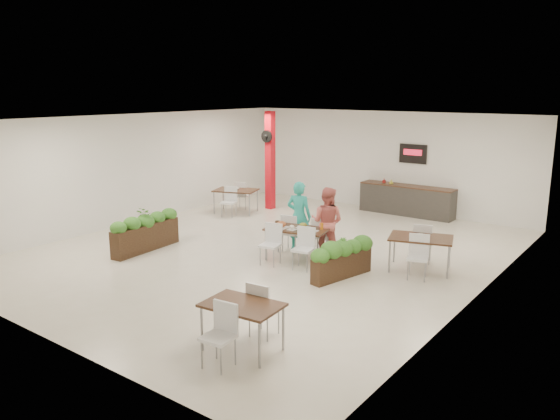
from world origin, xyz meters
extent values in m
plane|color=beige|center=(0.00, 0.00, 0.00)|extent=(12.00, 12.00, 0.00)
cube|color=white|center=(0.00, 6.00, 1.60)|extent=(10.00, 0.10, 3.20)
cube|color=white|center=(0.00, -6.00, 1.60)|extent=(10.00, 0.10, 3.20)
cube|color=white|center=(-5.00, 0.00, 1.60)|extent=(0.10, 12.00, 3.20)
cube|color=white|center=(5.00, 0.00, 1.60)|extent=(0.10, 12.00, 3.20)
cube|color=white|center=(0.00, 0.00, 3.20)|extent=(10.00, 12.00, 0.04)
cube|color=red|center=(-3.00, 3.80, 1.60)|extent=(0.25, 0.25, 3.20)
cylinder|color=black|center=(-3.00, 3.62, 2.40)|extent=(0.40, 0.06, 0.40)
sphere|color=black|center=(-3.00, 3.58, 2.40)|extent=(0.12, 0.12, 0.12)
cube|color=#2E2C29|center=(1.00, 5.65, 0.45)|extent=(3.00, 0.60, 0.90)
cube|color=#311A10|center=(1.00, 5.65, 0.92)|extent=(3.00, 0.62, 0.04)
cube|color=black|center=(1.00, 5.96, 1.90)|extent=(0.90, 0.04, 0.60)
cube|color=red|center=(1.00, 5.93, 1.95)|extent=(0.60, 0.02, 0.18)
imported|color=maroon|center=(0.20, 5.65, 1.04)|extent=(0.09, 0.09, 0.19)
imported|color=gold|center=(0.45, 5.65, 1.02)|extent=(0.13, 0.13, 0.17)
cube|color=#311A10|center=(0.90, -0.22, 0.73)|extent=(1.53, 1.07, 0.04)
cylinder|color=gray|center=(0.35, -0.68, 0.35)|extent=(0.04, 0.04, 0.71)
cylinder|color=gray|center=(1.60, -0.42, 0.35)|extent=(0.04, 0.04, 0.71)
cylinder|color=gray|center=(0.21, -0.02, 0.35)|extent=(0.04, 0.04, 0.71)
cylinder|color=gray|center=(1.46, 0.25, 0.35)|extent=(0.04, 0.04, 0.71)
cube|color=white|center=(0.39, 0.29, 0.45)|extent=(0.50, 0.50, 0.05)
cube|color=white|center=(0.43, 0.10, 0.70)|extent=(0.42, 0.13, 0.45)
cylinder|color=gray|center=(0.52, 0.49, 0.21)|extent=(0.02, 0.02, 0.43)
cylinder|color=gray|center=(0.19, 0.42, 0.21)|extent=(0.02, 0.02, 0.43)
cylinder|color=gray|center=(0.59, 0.16, 0.21)|extent=(0.02, 0.02, 0.43)
cylinder|color=gray|center=(0.26, 0.09, 0.21)|extent=(0.02, 0.02, 0.43)
cube|color=white|center=(1.17, 0.45, 0.45)|extent=(0.50, 0.50, 0.05)
cube|color=white|center=(1.21, 0.27, 0.70)|extent=(0.42, 0.13, 0.45)
cylinder|color=gray|center=(1.30, 0.65, 0.21)|extent=(0.02, 0.02, 0.43)
cylinder|color=gray|center=(0.97, 0.58, 0.21)|extent=(0.02, 0.02, 0.43)
cylinder|color=gray|center=(1.37, 0.32, 0.21)|extent=(0.02, 0.02, 0.43)
cylinder|color=gray|center=(1.04, 0.25, 0.21)|extent=(0.02, 0.02, 0.43)
cube|color=white|center=(0.64, -0.89, 0.45)|extent=(0.50, 0.50, 0.05)
cube|color=white|center=(0.60, -0.70, 0.70)|extent=(0.42, 0.13, 0.45)
cylinder|color=gray|center=(0.50, -1.09, 0.21)|extent=(0.02, 0.02, 0.43)
cylinder|color=gray|center=(0.84, -1.02, 0.21)|extent=(0.02, 0.02, 0.43)
cylinder|color=gray|center=(0.43, -0.76, 0.21)|extent=(0.02, 0.02, 0.43)
cylinder|color=gray|center=(0.77, -0.69, 0.21)|extent=(0.02, 0.02, 0.43)
cube|color=white|center=(1.42, -0.72, 0.45)|extent=(0.50, 0.50, 0.05)
cube|color=white|center=(1.38, -0.54, 0.70)|extent=(0.42, 0.13, 0.45)
cylinder|color=gray|center=(1.29, -0.92, 0.21)|extent=(0.02, 0.02, 0.43)
cylinder|color=gray|center=(1.62, -0.85, 0.21)|extent=(0.02, 0.02, 0.43)
cylinder|color=gray|center=(1.22, -0.59, 0.21)|extent=(0.02, 0.02, 0.43)
cylinder|color=gray|center=(1.55, -0.52, 0.21)|extent=(0.02, 0.02, 0.43)
cube|color=white|center=(0.58, -0.39, 0.76)|extent=(0.36, 0.36, 0.01)
ellipsoid|color=brown|center=(0.58, -0.39, 0.83)|extent=(0.22, 0.22, 0.13)
cube|color=white|center=(0.98, -0.08, 0.76)|extent=(0.31, 0.31, 0.01)
ellipsoid|color=orange|center=(0.98, -0.08, 0.82)|extent=(0.18, 0.18, 0.11)
cube|color=white|center=(1.32, -0.25, 0.76)|extent=(0.31, 0.31, 0.01)
ellipsoid|color=#552211|center=(1.32, -0.25, 0.81)|extent=(0.16, 0.16, 0.10)
cube|color=white|center=(0.89, -0.40, 0.76)|extent=(0.21, 0.21, 0.01)
ellipsoid|color=white|center=(0.89, -0.40, 0.80)|extent=(0.12, 0.12, 0.07)
cylinder|color=orange|center=(1.41, 0.04, 0.82)|extent=(0.07, 0.07, 0.15)
imported|color=brown|center=(0.34, -0.23, 0.80)|extent=(0.12, 0.12, 0.10)
imported|color=#28B09F|center=(0.50, 0.43, 0.86)|extent=(0.70, 0.53, 1.72)
imported|color=#DD6962|center=(1.30, 0.43, 0.83)|extent=(0.92, 0.78, 1.66)
cube|color=black|center=(-2.49, -1.84, 0.33)|extent=(0.51, 2.01, 0.66)
ellipsoid|color=#1A5418|center=(-2.42, -2.68, 0.78)|extent=(0.40, 0.40, 0.32)
ellipsoid|color=#1A5418|center=(-2.45, -2.26, 0.78)|extent=(0.40, 0.40, 0.32)
ellipsoid|color=#1A5418|center=(-2.49, -1.84, 0.78)|extent=(0.40, 0.40, 0.32)
ellipsoid|color=#1A5418|center=(-2.53, -1.42, 0.78)|extent=(0.40, 0.40, 0.32)
ellipsoid|color=#1A5418|center=(-2.57, -1.00, 0.78)|extent=(0.40, 0.40, 0.32)
imported|color=#1A5418|center=(-2.49, -1.84, 0.88)|extent=(0.39, 0.34, 0.43)
cube|color=black|center=(2.38, -0.69, 0.26)|extent=(0.60, 1.60, 0.53)
ellipsoid|color=#1A5418|center=(2.24, -1.31, 0.65)|extent=(0.40, 0.40, 0.32)
ellipsoid|color=#1A5418|center=(2.31, -1.00, 0.65)|extent=(0.40, 0.40, 0.32)
ellipsoid|color=#1A5418|center=(2.38, -0.69, 0.65)|extent=(0.40, 0.40, 0.32)
ellipsoid|color=#1A5418|center=(2.45, -0.37, 0.65)|extent=(0.40, 0.40, 0.32)
ellipsoid|color=#1A5418|center=(2.52, -0.06, 0.65)|extent=(0.40, 0.40, 0.32)
imported|color=#1A5418|center=(2.38, -0.69, 0.70)|extent=(0.19, 0.19, 0.34)
cube|color=#311A10|center=(-3.50, 2.65, 0.73)|extent=(1.54, 1.27, 0.04)
cylinder|color=gray|center=(-3.94, 2.09, 0.35)|extent=(0.04, 0.04, 0.71)
cylinder|color=gray|center=(-2.81, 2.49, 0.35)|extent=(0.04, 0.04, 0.71)
cylinder|color=gray|center=(-4.19, 2.80, 0.35)|extent=(0.04, 0.04, 0.71)
cylinder|color=gray|center=(-3.07, 3.21, 0.35)|extent=(0.04, 0.04, 0.71)
cube|color=white|center=(-3.71, 3.21, 0.45)|extent=(0.54, 0.54, 0.05)
cube|color=white|center=(-3.64, 3.03, 0.70)|extent=(0.41, 0.18, 0.45)
cylinder|color=gray|center=(-3.60, 3.43, 0.21)|extent=(0.02, 0.02, 0.43)
cylinder|color=gray|center=(-3.92, 3.31, 0.21)|extent=(0.02, 0.02, 0.43)
cylinder|color=gray|center=(-3.49, 3.11, 0.21)|extent=(0.02, 0.02, 0.43)
cylinder|color=gray|center=(-3.81, 2.99, 0.21)|extent=(0.02, 0.02, 0.43)
cube|color=white|center=(-3.30, 2.08, 0.45)|extent=(0.54, 0.54, 0.05)
cube|color=white|center=(-3.36, 2.26, 0.70)|extent=(0.41, 0.18, 0.45)
cylinder|color=gray|center=(-3.40, 1.87, 0.21)|extent=(0.02, 0.02, 0.43)
cylinder|color=gray|center=(-3.08, 1.98, 0.21)|extent=(0.02, 0.02, 0.43)
cylinder|color=gray|center=(-3.52, 2.19, 0.21)|extent=(0.02, 0.02, 0.43)
cylinder|color=gray|center=(-3.20, 2.30, 0.21)|extent=(0.02, 0.02, 0.43)
imported|color=white|center=(-3.50, 2.65, 0.78)|extent=(0.22, 0.22, 0.05)
cube|color=#311A10|center=(3.50, 0.77, 0.73)|extent=(1.54, 1.25, 0.04)
cylinder|color=gray|center=(3.04, 0.22, 0.35)|extent=(0.04, 0.04, 0.71)
cylinder|color=gray|center=(4.19, 0.59, 0.35)|extent=(0.04, 0.04, 0.71)
cylinder|color=gray|center=(2.80, 0.95, 0.35)|extent=(0.04, 0.04, 0.71)
cylinder|color=gray|center=(3.96, 1.32, 0.35)|extent=(0.04, 0.04, 0.71)
cube|color=white|center=(3.31, 1.34, 0.45)|extent=(0.53, 0.53, 0.05)
cube|color=white|center=(3.37, 1.16, 0.70)|extent=(0.41, 0.17, 0.45)
cylinder|color=gray|center=(3.42, 1.56, 0.21)|extent=(0.02, 0.02, 0.43)
cylinder|color=gray|center=(3.10, 1.45, 0.21)|extent=(0.02, 0.02, 0.43)
cylinder|color=gray|center=(3.53, 1.23, 0.21)|extent=(0.02, 0.02, 0.43)
cylinder|color=gray|center=(3.20, 1.13, 0.21)|extent=(0.02, 0.02, 0.43)
cube|color=white|center=(3.68, 0.20, 0.45)|extent=(0.53, 0.53, 0.05)
cube|color=white|center=(3.62, 0.38, 0.70)|extent=(0.41, 0.17, 0.45)
cylinder|color=gray|center=(3.57, -0.01, 0.21)|extent=(0.02, 0.02, 0.43)
cylinder|color=gray|center=(3.89, 0.09, 0.21)|extent=(0.02, 0.02, 0.43)
cylinder|color=gray|center=(3.47, 0.31, 0.21)|extent=(0.02, 0.02, 0.43)
cylinder|color=gray|center=(3.79, 0.41, 0.21)|extent=(0.02, 0.02, 0.43)
imported|color=white|center=(3.50, 0.77, 0.78)|extent=(0.22, 0.22, 0.05)
cube|color=#311A10|center=(2.85, -4.42, 0.73)|extent=(1.23, 0.88, 0.04)
cylinder|color=gray|center=(2.36, -4.79, 0.35)|extent=(0.04, 0.04, 0.71)
cylinder|color=gray|center=(3.40, -4.69, 0.35)|extent=(0.04, 0.04, 0.71)
cylinder|color=gray|center=(2.30, -4.14, 0.35)|extent=(0.04, 0.04, 0.71)
cylinder|color=gray|center=(3.33, -4.04, 0.35)|extent=(0.04, 0.04, 0.71)
cube|color=white|center=(2.79, -3.82, 0.45)|extent=(0.46, 0.46, 0.05)
cube|color=white|center=(2.81, -4.01, 0.70)|extent=(0.42, 0.08, 0.45)
cylinder|color=gray|center=(2.94, -3.63, 0.21)|extent=(0.02, 0.02, 0.43)
cylinder|color=gray|center=(2.60, -3.67, 0.21)|extent=(0.02, 0.02, 0.43)
cylinder|color=gray|center=(2.97, -3.97, 0.21)|extent=(0.02, 0.02, 0.43)
cylinder|color=gray|center=(2.64, -4.00, 0.21)|extent=(0.02, 0.02, 0.43)
cube|color=white|center=(2.90, -5.01, 0.45)|extent=(0.46, 0.46, 0.05)
cube|color=white|center=(2.89, -4.82, 0.70)|extent=(0.42, 0.08, 0.45)
cylinder|color=gray|center=(2.75, -5.20, 0.21)|extent=(0.02, 0.02, 0.43)
cylinder|color=gray|center=(3.09, -5.17, 0.21)|extent=(0.02, 0.02, 0.43)
cylinder|color=gray|center=(2.72, -4.86, 0.21)|extent=(0.02, 0.02, 0.43)
cylinder|color=gray|center=(3.06, -4.83, 0.21)|extent=(0.02, 0.02, 0.43)
camera|label=1|loc=(7.89, -10.20, 3.90)|focal=35.00mm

